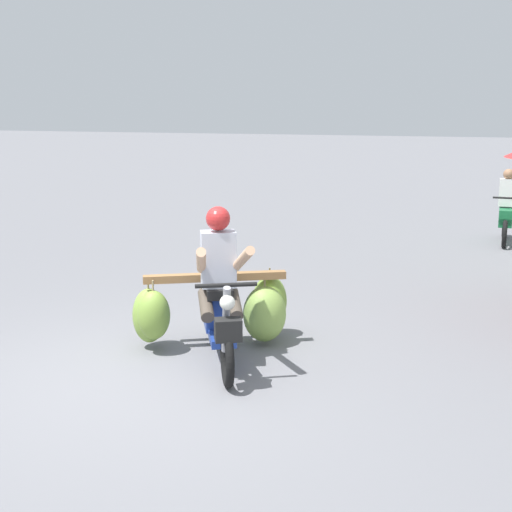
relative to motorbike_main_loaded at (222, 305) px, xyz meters
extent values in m
plane|color=slate|center=(-0.38, -1.05, -0.51)|extent=(120.00, 120.00, 0.00)
torus|color=black|center=(0.42, -0.84, -0.23)|extent=(0.35, 0.53, 0.56)
torus|color=black|center=(-0.18, 0.20, -0.23)|extent=(0.35, 0.53, 0.56)
cube|color=navy|center=(0.17, -0.41, -0.19)|extent=(0.49, 0.61, 0.08)
cube|color=navy|center=(-0.03, -0.06, -0.01)|extent=(0.56, 0.69, 0.36)
cube|color=black|center=(0.01, -0.13, 0.21)|extent=(0.52, 0.65, 0.10)
cylinder|color=gray|center=(0.39, -0.79, 0.11)|extent=(0.20, 0.28, 0.69)
cylinder|color=black|center=(0.41, -0.82, 0.45)|extent=(0.51, 0.31, 0.04)
sphere|color=silver|center=(0.45, -0.89, 0.31)|extent=(0.14, 0.14, 0.14)
cube|color=black|center=(0.47, -0.93, 0.07)|extent=(0.29, 0.26, 0.20)
cube|color=navy|center=(0.42, -0.84, 0.07)|extent=(0.23, 0.29, 0.04)
cube|color=olive|center=(-0.11, 0.07, 0.27)|extent=(1.35, 0.83, 0.08)
cube|color=olive|center=(-0.20, 0.23, 0.24)|extent=(1.21, 0.74, 0.06)
ellipsoid|color=olive|center=(0.30, 0.63, -0.10)|extent=(0.51, 0.50, 0.58)
cylinder|color=#998459|center=(0.30, 0.63, 0.22)|extent=(0.02, 0.02, 0.12)
ellipsoid|color=#8DB150|center=(0.34, 0.35, -0.16)|extent=(0.63, 0.61, 0.61)
cylinder|color=#998459|center=(0.34, 0.35, 0.20)|extent=(0.02, 0.02, 0.17)
ellipsoid|color=#7EA241|center=(-0.76, -0.19, -0.15)|extent=(0.47, 0.46, 0.59)
cylinder|color=#998459|center=(-0.76, -0.19, 0.20)|extent=(0.02, 0.02, 0.16)
ellipsoid|color=olive|center=(-0.63, -0.32, -0.09)|extent=(0.45, 0.45, 0.52)
cylinder|color=#998459|center=(-0.63, -0.32, 0.21)|extent=(0.02, 0.02, 0.14)
cube|color=#B2B7C6|center=(0.07, -0.23, 0.54)|extent=(0.40, 0.36, 0.56)
sphere|color=#B22626|center=(0.08, -0.25, 0.95)|extent=(0.24, 0.24, 0.24)
cylinder|color=tan|center=(0.41, -0.43, 0.61)|extent=(0.48, 0.65, 0.39)
cylinder|color=tan|center=(0.07, -0.62, 0.61)|extent=(0.39, 0.69, 0.39)
cylinder|color=#4C4238|center=(0.25, -0.27, 0.11)|extent=(0.33, 0.45, 0.27)
cylinder|color=#4C4238|center=(0.01, -0.41, 0.11)|extent=(0.33, 0.45, 0.27)
torus|color=black|center=(2.64, 6.82, -0.25)|extent=(0.09, 0.52, 0.52)
torus|color=black|center=(2.62, 7.92, -0.25)|extent=(0.09, 0.52, 0.52)
cube|color=#196638|center=(2.63, 7.47, -0.01)|extent=(0.26, 0.90, 0.32)
cylinder|color=black|center=(2.64, 6.87, 0.41)|extent=(0.50, 0.05, 0.04)
cube|color=silver|center=(2.63, 7.49, 0.44)|extent=(0.30, 0.21, 0.52)
sphere|color=#9E7051|center=(2.63, 7.47, 0.79)|extent=(0.20, 0.20, 0.20)
camera|label=1|loc=(2.76, -6.22, 2.00)|focal=47.63mm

